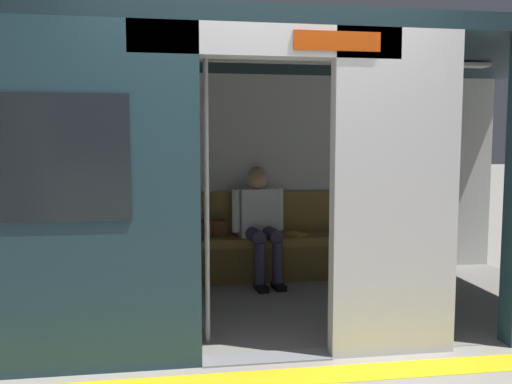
{
  "coord_description": "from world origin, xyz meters",
  "views": [
    {
      "loc": [
        0.57,
        3.31,
        1.43
      ],
      "look_at": [
        -0.1,
        -1.13,
        1.01
      ],
      "focal_mm": 36.64,
      "sensor_mm": 36.0,
      "label": 1
    }
  ],
  "objects_px": {
    "person_seated": "(259,216)",
    "book": "(295,234)",
    "handbag": "(213,228)",
    "grab_pole_door": "(207,194)",
    "bench_seat": "(234,247)",
    "train_car": "(239,137)"
  },
  "relations": [
    {
      "from": "train_car",
      "to": "book",
      "type": "bearing_deg",
      "value": -126.72
    },
    {
      "from": "handbag",
      "to": "bench_seat",
      "type": "bearing_deg",
      "value": 159.35
    },
    {
      "from": "bench_seat",
      "to": "grab_pole_door",
      "type": "relative_size",
      "value": 1.57
    },
    {
      "from": "bench_seat",
      "to": "person_seated",
      "type": "distance_m",
      "value": 0.42
    },
    {
      "from": "person_seated",
      "to": "grab_pole_door",
      "type": "distance_m",
      "value": 1.76
    },
    {
      "from": "grab_pole_door",
      "to": "bench_seat",
      "type": "bearing_deg",
      "value": -102.66
    },
    {
      "from": "handbag",
      "to": "book",
      "type": "xyz_separation_m",
      "value": [
        -0.87,
        0.06,
        -0.07
      ]
    },
    {
      "from": "handbag",
      "to": "book",
      "type": "height_order",
      "value": "handbag"
    },
    {
      "from": "handbag",
      "to": "grab_pole_door",
      "type": "distance_m",
      "value": 1.81
    },
    {
      "from": "person_seated",
      "to": "handbag",
      "type": "relative_size",
      "value": 4.56
    },
    {
      "from": "person_seated",
      "to": "grab_pole_door",
      "type": "height_order",
      "value": "grab_pole_door"
    },
    {
      "from": "person_seated",
      "to": "handbag",
      "type": "distance_m",
      "value": 0.51
    },
    {
      "from": "book",
      "to": "grab_pole_door",
      "type": "distance_m",
      "value": 2.05
    },
    {
      "from": "train_car",
      "to": "bench_seat",
      "type": "distance_m",
      "value": 1.46
    },
    {
      "from": "bench_seat",
      "to": "grab_pole_door",
      "type": "distance_m",
      "value": 1.84
    },
    {
      "from": "handbag",
      "to": "grab_pole_door",
      "type": "relative_size",
      "value": 0.12
    },
    {
      "from": "person_seated",
      "to": "book",
      "type": "relative_size",
      "value": 5.39
    },
    {
      "from": "person_seated",
      "to": "book",
      "type": "xyz_separation_m",
      "value": [
        -0.4,
        -0.08,
        -0.21
      ]
    },
    {
      "from": "bench_seat",
      "to": "person_seated",
      "type": "relative_size",
      "value": 2.85
    },
    {
      "from": "grab_pole_door",
      "to": "book",
      "type": "bearing_deg",
      "value": -121.51
    },
    {
      "from": "bench_seat",
      "to": "person_seated",
      "type": "bearing_deg",
      "value": 168.62
    },
    {
      "from": "handbag",
      "to": "person_seated",
      "type": "bearing_deg",
      "value": 164.3
    }
  ]
}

